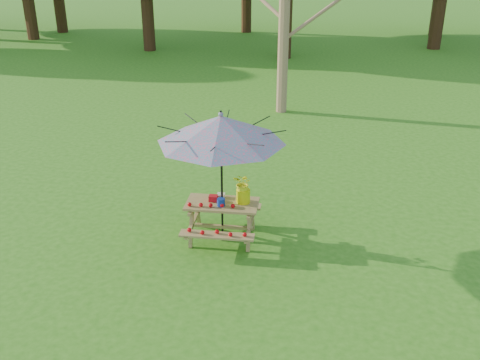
# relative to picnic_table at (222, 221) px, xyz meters

# --- Properties ---
(picnic_table) EXTENTS (1.20, 1.32, 0.67)m
(picnic_table) POSITION_rel_picnic_table_xyz_m (0.00, 0.00, 0.00)
(picnic_table) COLOR olive
(picnic_table) RESTS_ON ground
(patio_umbrella) EXTENTS (2.11, 2.11, 2.25)m
(patio_umbrella) POSITION_rel_picnic_table_xyz_m (0.00, 0.00, 1.62)
(patio_umbrella) COLOR black
(patio_umbrella) RESTS_ON ground
(produce_bins) EXTENTS (0.29, 0.44, 0.13)m
(produce_bins) POSITION_rel_picnic_table_xyz_m (-0.06, 0.01, 0.40)
(produce_bins) COLOR red
(produce_bins) RESTS_ON picnic_table
(tomatoes_row) EXTENTS (0.77, 0.13, 0.07)m
(tomatoes_row) POSITION_rel_picnic_table_xyz_m (-0.15, -0.18, 0.38)
(tomatoes_row) COLOR red
(tomatoes_row) RESTS_ON picnic_table
(flower_bucket) EXTENTS (0.40, 0.38, 0.52)m
(flower_bucket) POSITION_rel_picnic_table_xyz_m (0.35, 0.06, 0.62)
(flower_bucket) COLOR #D7DB0B
(flower_bucket) RESTS_ON picnic_table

